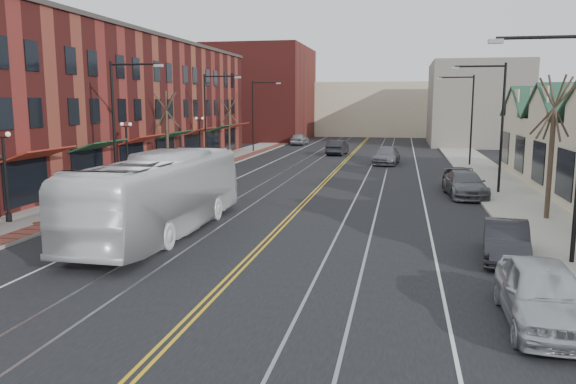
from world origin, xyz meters
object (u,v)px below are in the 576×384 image
at_px(transit_bus, 161,195).
at_px(parked_car_b, 506,241).
at_px(parked_suv, 136,204).
at_px(parked_car_a, 543,294).
at_px(parked_car_d, 460,178).
at_px(parked_car_c, 465,184).

relative_size(transit_bus, parked_car_b, 2.91).
distance_m(parked_suv, parked_car_b, 17.32).
distance_m(transit_bus, parked_car_a, 15.94).
bearing_deg(parked_car_b, parked_car_a, -84.00).
bearing_deg(parked_car_b, parked_suv, 173.17).
xyz_separation_m(parked_suv, parked_car_b, (16.80, -4.22, -0.04)).
xyz_separation_m(transit_bus, parked_suv, (-2.68, 2.87, -1.01)).
relative_size(parked_suv, parked_car_b, 1.25).
xyz_separation_m(parked_suv, parked_car_d, (16.80, 13.00, 0.01)).
relative_size(transit_bus, parked_car_d, 2.82).
bearing_deg(transit_bus, parked_car_b, 175.03).
distance_m(parked_suv, parked_car_c, 19.60).
distance_m(parked_car_b, parked_car_d, 17.22).
xyz_separation_m(parked_suv, parked_car_a, (16.66, -10.46, 0.09)).
bearing_deg(parked_car_c, parked_suv, -153.82).
height_order(parked_car_a, parked_car_d, parked_car_a).
height_order(transit_bus, parked_car_c, transit_bus).
distance_m(parked_car_b, parked_car_c, 14.31).
distance_m(parked_car_a, parked_car_b, 6.25).
distance_m(parked_suv, parked_car_a, 19.68).
height_order(parked_car_a, parked_car_b, parked_car_a).
distance_m(transit_bus, parked_suv, 4.06).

